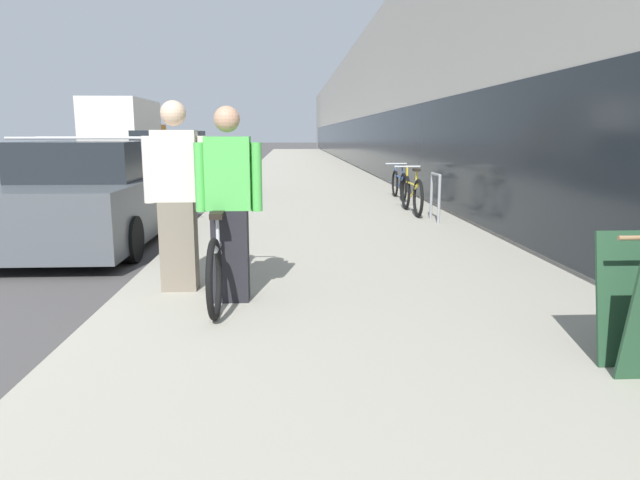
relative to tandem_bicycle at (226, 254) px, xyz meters
The scene contains 11 objects.
sidewalk_slab 19.50m from the tandem_bicycle, 86.10° to the left, with size 4.77×70.00×0.11m.
storefront_facade 28.91m from the tandem_bicycle, 72.33° to the left, with size 10.01×70.00×5.90m.
tandem_bicycle is the anchor object (origin of this frame).
person_rider 0.60m from the tandem_bicycle, 74.95° to the right, with size 0.60×0.23×1.76m.
person_bystander 0.73m from the tandem_bicycle, 166.78° to the left, with size 0.62×0.24×1.82m.
bike_rack_hoop 5.46m from the tandem_bicycle, 54.42° to the left, with size 0.05×0.60×0.84m.
cruiser_bike_nearest 6.21m from the tandem_bicycle, 61.37° to the left, with size 0.52×1.84×0.89m.
cruiser_bike_middle 8.54m from the tandem_bicycle, 67.99° to the left, with size 0.52×1.70×0.83m.
parked_sedan_curbside 3.92m from the tandem_bicycle, 125.67° to the left, with size 1.96×4.44×1.59m.
vintage_roadster_curbside 9.49m from the tandem_bicycle, 104.36° to the left, with size 1.74×4.54×1.71m.
moving_truck 21.45m from the tandem_bicycle, 107.79° to the left, with size 2.34×6.24×3.08m.
Camera 1 is at (5.04, -3.88, 1.62)m, focal length 32.00 mm.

